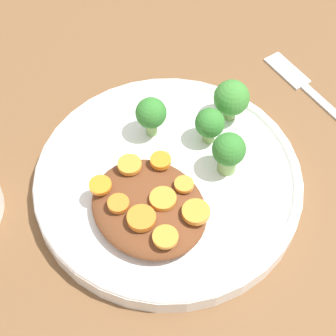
{
  "coord_description": "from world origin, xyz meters",
  "views": [
    {
      "loc": [
        -0.25,
        0.22,
        0.5
      ],
      "look_at": [
        0.0,
        0.0,
        0.04
      ],
      "focal_mm": 60.0,
      "sensor_mm": 36.0,
      "label": 1
    }
  ],
  "objects": [
    {
      "name": "ground_plane",
      "position": [
        0.0,
        0.0,
        0.0
      ],
      "size": [
        4.0,
        4.0,
        0.0
      ],
      "primitive_type": "plane",
      "color": "brown"
    },
    {
      "name": "plate",
      "position": [
        0.0,
        0.0,
        0.01
      ],
      "size": [
        0.28,
        0.28,
        0.03
      ],
      "color": "white",
      "rests_on": "ground_plane"
    },
    {
      "name": "carrot_slice_4",
      "position": [
        -0.06,
        0.06,
        0.05
      ],
      "size": [
        0.02,
        0.02,
        0.0
      ],
      "primitive_type": "cylinder",
      "color": "orange",
      "rests_on": "stew_mound"
    },
    {
      "name": "carrot_slice_6",
      "position": [
        -0.06,
        0.02,
        0.05
      ],
      "size": [
        0.03,
        0.03,
        0.01
      ],
      "primitive_type": "cylinder",
      "color": "orange",
      "rests_on": "stew_mound"
    },
    {
      "name": "carrot_slice_0",
      "position": [
        -0.01,
        0.07,
        0.05
      ],
      "size": [
        0.02,
        0.02,
        0.01
      ],
      "primitive_type": "cylinder",
      "color": "orange",
      "rests_on": "stew_mound"
    },
    {
      "name": "broccoli_floret_1",
      "position": [
        -0.03,
        -0.05,
        0.05
      ],
      "size": [
        0.03,
        0.03,
        0.05
      ],
      "color": "#7FA85B",
      "rests_on": "plate"
    },
    {
      "name": "broccoli_floret_0",
      "position": [
        0.06,
        -0.02,
        0.05
      ],
      "size": [
        0.03,
        0.03,
        0.05
      ],
      "color": "#7FA85B",
      "rests_on": "plate"
    },
    {
      "name": "carrot_slice_1",
      "position": [
        -0.03,
        0.06,
        0.05
      ],
      "size": [
        0.03,
        0.03,
        0.01
      ],
      "primitive_type": "cylinder",
      "color": "orange",
      "rests_on": "stew_mound"
    },
    {
      "name": "broccoli_floret_3",
      "position": [
        0.02,
        -0.11,
        0.05
      ],
      "size": [
        0.04,
        0.04,
        0.05
      ],
      "color": "#759E51",
      "rests_on": "plate"
    },
    {
      "name": "carrot_slice_5",
      "position": [
        0.02,
        0.03,
        0.05
      ],
      "size": [
        0.02,
        0.02,
        0.01
      ],
      "primitive_type": "cylinder",
      "color": "orange",
      "rests_on": "stew_mound"
    },
    {
      "name": "carrot_slice_3",
      "position": [
        0.02,
        0.07,
        0.05
      ],
      "size": [
        0.02,
        0.02,
        0.0
      ],
      "primitive_type": "cylinder",
      "color": "orange",
      "rests_on": "stew_mound"
    },
    {
      "name": "carrot_slice_7",
      "position": [
        0.01,
        0.01,
        0.05
      ],
      "size": [
        0.02,
        0.02,
        0.01
      ],
      "primitive_type": "cylinder",
      "color": "orange",
      "rests_on": "stew_mound"
    },
    {
      "name": "fork",
      "position": [
        -0.02,
        -0.22,
        0.0
      ],
      "size": [
        0.21,
        0.04,
        0.01
      ],
      "rotation": [
        0.0,
        0.0,
        6.16
      ],
      "color": "silver",
      "rests_on": "ground_plane"
    },
    {
      "name": "carrot_slice_2",
      "position": [
        -0.03,
        0.03,
        0.05
      ],
      "size": [
        0.03,
        0.03,
        0.01
      ],
      "primitive_type": "cylinder",
      "color": "orange",
      "rests_on": "stew_mound"
    },
    {
      "name": "broccoli_floret_2",
      "position": [
        0.01,
        -0.07,
        0.05
      ],
      "size": [
        0.03,
        0.03,
        0.04
      ],
      "color": "#7FA85B",
      "rests_on": "plate"
    },
    {
      "name": "stew_mound",
      "position": [
        -0.02,
        0.04,
        0.03
      ],
      "size": [
        0.12,
        0.11,
        0.02
      ],
      "primitive_type": "ellipsoid",
      "color": "brown",
      "rests_on": "plate"
    },
    {
      "name": "carrot_slice_8",
      "position": [
        -0.03,
        0.01,
        0.05
      ],
      "size": [
        0.02,
        0.02,
        0.0
      ],
      "primitive_type": "cylinder",
      "color": "orange",
      "rests_on": "stew_mound"
    }
  ]
}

